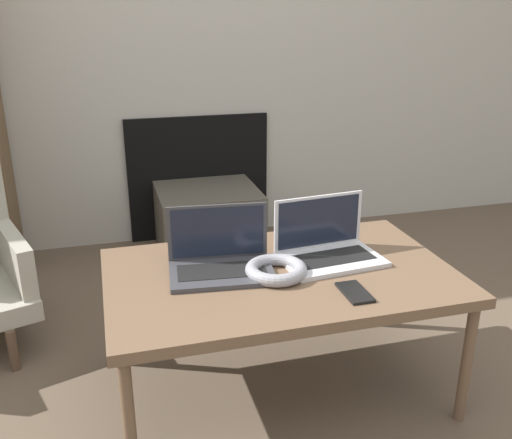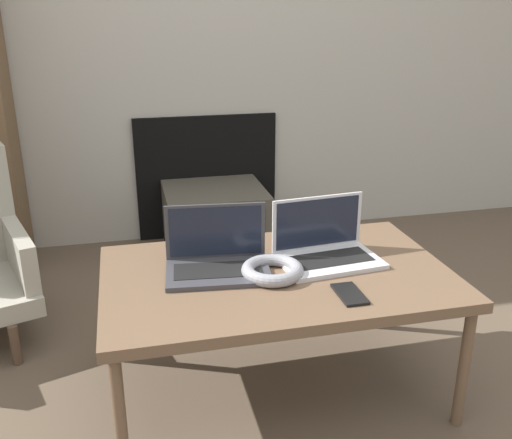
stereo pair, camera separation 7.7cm
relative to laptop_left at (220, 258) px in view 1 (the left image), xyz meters
name	(u,v)px [view 1 (the left image)]	position (x,y,z in m)	size (l,w,h in m)	color
wall_back	(191,7)	(0.19, 1.51, 0.78)	(7.00, 0.08, 2.60)	#ADA89E
table	(280,281)	(0.19, -0.06, -0.08)	(1.14, 0.70, 0.46)	brown
laptop_left	(220,258)	(0.00, 0.00, 0.00)	(0.36, 0.25, 0.21)	#38383D
laptop_right	(327,246)	(0.38, 0.00, 0.00)	(0.36, 0.25, 0.21)	silver
headphones	(276,270)	(0.17, -0.09, -0.02)	(0.20, 0.20, 0.04)	gray
phone	(355,292)	(0.36, -0.27, -0.04)	(0.07, 0.14, 0.01)	black
tv	(208,221)	(0.18, 1.22, -0.33)	(0.54, 0.50, 0.36)	#4C473D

